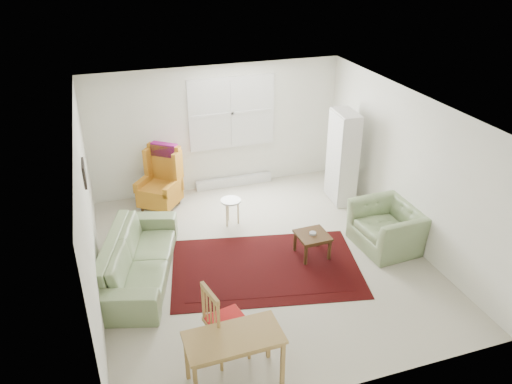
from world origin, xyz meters
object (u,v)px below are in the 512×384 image
object	(u,v)px
sofa	(137,250)
desk_chair	(227,321)
cabinet	(343,157)
desk	(234,359)
coffee_table	(312,245)
stool	(231,211)
armchair	(389,223)
wingback_chair	(158,179)

from	to	relation	value
sofa	desk_chair	distance (m)	2.14
cabinet	desk	bearing A→B (deg)	-126.46
coffee_table	desk	world-z (taller)	desk
sofa	stool	world-z (taller)	sofa
stool	desk_chair	size ratio (longest dim) A/B	0.45
armchair	wingback_chair	world-z (taller)	wingback_chair
sofa	coffee_table	bearing A→B (deg)	-80.14
stool	desk	xyz separation A→B (m)	(-0.93, -3.47, 0.10)
sofa	wingback_chair	xyz separation A→B (m)	(0.63, 2.08, 0.13)
coffee_table	desk_chair	bearing A→B (deg)	-138.18
sofa	desk	size ratio (longest dim) A/B	2.13
desk	wingback_chair	bearing A→B (deg)	92.35
armchair	desk	size ratio (longest dim) A/B	1.01
sofa	armchair	distance (m)	4.04
stool	desk_chair	world-z (taller)	desk_chair
desk_chair	stool	bearing A→B (deg)	-28.64
coffee_table	armchair	bearing A→B (deg)	-5.39
armchair	cabinet	bearing A→B (deg)	176.30
sofa	desk_chair	size ratio (longest dim) A/B	2.19
wingback_chair	stool	world-z (taller)	wingback_chair
sofa	coffee_table	size ratio (longest dim) A/B	4.72
stool	cabinet	xyz separation A→B (m)	(2.27, 0.22, 0.65)
coffee_table	cabinet	world-z (taller)	cabinet
desk_chair	desk	bearing A→B (deg)	161.88
sofa	desk	xyz separation A→B (m)	(0.81, -2.40, -0.12)
wingback_chair	cabinet	distance (m)	3.49
cabinet	desk	size ratio (longest dim) A/B	1.64
desk	coffee_table	bearing A→B (deg)	47.78
coffee_table	cabinet	bearing A→B (deg)	50.85
stool	desk_chair	distance (m)	3.18
coffee_table	desk	distance (m)	2.82
armchair	coffee_table	bearing A→B (deg)	-99.09
wingback_chair	desk_chair	distance (m)	4.05
armchair	coffee_table	size ratio (longest dim) A/B	2.25
wingback_chair	coffee_table	bearing A→B (deg)	-11.50
cabinet	stool	bearing A→B (deg)	-169.95
stool	cabinet	size ratio (longest dim) A/B	0.27
stool	desk	world-z (taller)	desk
sofa	cabinet	distance (m)	4.24
wingback_chair	stool	xyz separation A→B (m)	(1.12, -1.00, -0.35)
coffee_table	desk_chair	distance (m)	2.51
stool	desk	size ratio (longest dim) A/B	0.44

